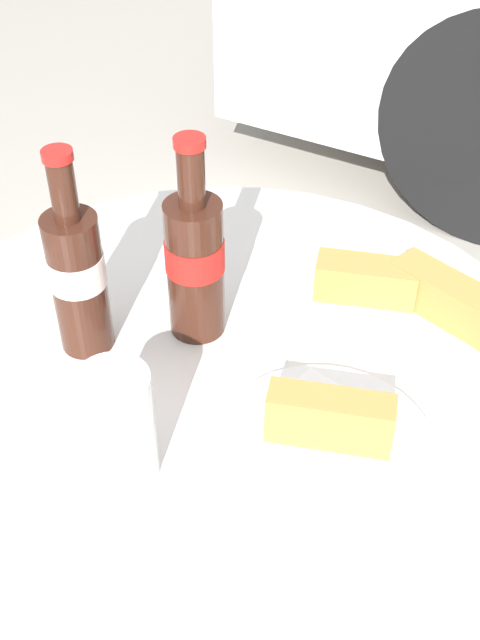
# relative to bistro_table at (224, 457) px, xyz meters

# --- Properties ---
(bistro_table) EXTENTS (0.80, 0.80, 0.72)m
(bistro_table) POSITION_rel_bistro_table_xyz_m (0.00, 0.00, 0.00)
(bistro_table) COLOR #333333
(bistro_table) RESTS_ON ground_plane
(cola_bottle_left) EXTENTS (0.07, 0.07, 0.25)m
(cola_bottle_left) POSITION_rel_bistro_table_xyz_m (-0.07, 0.05, 0.24)
(cola_bottle_left) COLOR #3D1E14
(cola_bottle_left) RESTS_ON bistro_table
(cola_bottle_right) EXTENTS (0.06, 0.06, 0.25)m
(cola_bottle_right) POSITION_rel_bistro_table_xyz_m (-0.16, -0.03, 0.24)
(cola_bottle_right) COLOR #3D1E14
(cola_bottle_right) RESTS_ON bistro_table
(drinking_glass) EXTENTS (0.07, 0.07, 0.13)m
(drinking_glass) POSITION_rel_bistro_table_xyz_m (-0.02, -0.16, 0.20)
(drinking_glass) COLOR silver
(drinking_glass) RESTS_ON bistro_table
(lunch_plate_near) EXTENTS (0.23, 0.20, 0.06)m
(lunch_plate_near) POSITION_rel_bistro_table_xyz_m (0.14, 0.20, 0.17)
(lunch_plate_near) COLOR white
(lunch_plate_near) RESTS_ON bistro_table
(lunch_plate_far) EXTENTS (0.22, 0.22, 0.07)m
(lunch_plate_far) POSITION_rel_bistro_table_xyz_m (0.15, -0.04, 0.16)
(lunch_plate_far) COLOR white
(lunch_plate_far) RESTS_ON bistro_table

